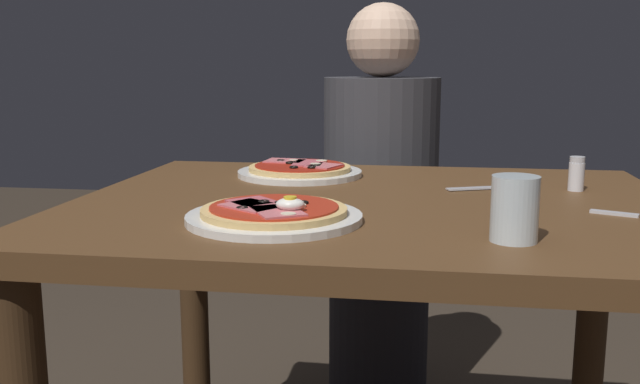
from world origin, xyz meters
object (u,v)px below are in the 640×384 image
object	(u,v)px
pizza_foreground	(274,214)
diner_person	(380,226)
pizza_across_left	(300,171)
salt_shaker	(576,174)
fork	(633,215)
knife	(500,187)
water_glass_near	(514,213)
dining_table	(374,266)

from	to	relation	value
pizza_foreground	diner_person	world-z (taller)	diner_person
pizza_across_left	salt_shaker	xyz separation A→B (m)	(0.56, -0.10, 0.02)
fork	diner_person	xyz separation A→B (m)	(-0.46, 0.77, -0.21)
pizza_foreground	fork	bearing A→B (deg)	12.15
knife	water_glass_near	bearing A→B (deg)	-93.10
water_glass_near	knife	size ratio (longest dim) A/B	0.49
water_glass_near	knife	bearing A→B (deg)	86.90
pizza_foreground	water_glass_near	bearing A→B (deg)	-10.95
salt_shaker	diner_person	size ratio (longest dim) A/B	0.06
pizza_across_left	water_glass_near	bearing A→B (deg)	-52.58
dining_table	salt_shaker	size ratio (longest dim) A/B	16.24
fork	knife	size ratio (longest dim) A/B	0.80
pizza_foreground	salt_shaker	world-z (taller)	salt_shaker
diner_person	fork	bearing A→B (deg)	120.82
dining_table	pizza_foreground	distance (m)	0.29
water_glass_near	knife	distance (m)	0.43
pizza_foreground	water_glass_near	size ratio (longest dim) A/B	3.01
diner_person	pizza_foreground	bearing A→B (deg)	83.12
fork	diner_person	size ratio (longest dim) A/B	0.13
knife	salt_shaker	xyz separation A→B (m)	(0.14, -0.00, 0.03)
dining_table	salt_shaker	xyz separation A→B (m)	(0.38, 0.15, 0.16)
pizza_across_left	fork	size ratio (longest dim) A/B	1.82
dining_table	diner_person	world-z (taller)	diner_person
water_glass_near	diner_person	world-z (taller)	diner_person
water_glass_near	diner_person	size ratio (longest dim) A/B	0.08
pizza_foreground	water_glass_near	distance (m)	0.36
pizza_foreground	diner_person	size ratio (longest dim) A/B	0.24
dining_table	fork	bearing A→B (deg)	-11.02
pizza_across_left	knife	size ratio (longest dim) A/B	1.46
pizza_across_left	water_glass_near	xyz separation A→B (m)	(0.40, -0.52, 0.03)
knife	pizza_foreground	bearing A→B (deg)	-136.91
dining_table	fork	world-z (taller)	fork
pizza_across_left	fork	bearing A→B (deg)	-28.44
pizza_across_left	fork	distance (m)	0.69
fork	salt_shaker	size ratio (longest dim) A/B	2.25
pizza_foreground	water_glass_near	xyz separation A→B (m)	(0.36, -0.07, 0.03)
dining_table	salt_shaker	distance (m)	0.44
salt_shaker	diner_person	bearing A→B (deg)	127.70
pizza_foreground	salt_shaker	xyz separation A→B (m)	(0.52, 0.35, 0.02)
pizza_foreground	fork	distance (m)	0.58
water_glass_near	salt_shaker	xyz separation A→B (m)	(0.17, 0.42, -0.01)
pizza_foreground	diner_person	bearing A→B (deg)	83.12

